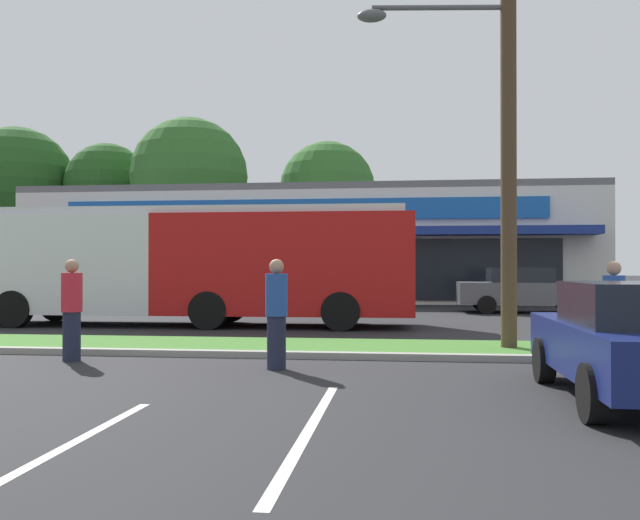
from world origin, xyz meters
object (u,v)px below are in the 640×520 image
(car_4, at_px, (69,289))
(pedestrian_mid, at_px, (614,314))
(pedestrian_near_bench, at_px, (276,314))
(car_1, at_px, (637,341))
(utility_pole, at_px, (500,95))
(pedestrian_by_pole, at_px, (72,310))
(city_bus, at_px, (186,262))
(car_5, at_px, (525,290))

(car_4, relative_size, pedestrian_mid, 2.43)
(car_4, distance_m, pedestrian_near_bench, 17.90)
(car_1, bearing_deg, utility_pole, 12.19)
(car_4, xyz_separation_m, pedestrian_mid, (16.27, -13.35, 0.11))
(car_4, height_order, pedestrian_near_bench, pedestrian_near_bench)
(utility_pole, relative_size, car_1, 2.22)
(car_1, relative_size, pedestrian_near_bench, 2.33)
(pedestrian_by_pole, relative_size, pedestrian_mid, 1.02)
(car_1, bearing_deg, car_4, 43.73)
(pedestrian_mid, bearing_deg, car_4, -170.78)
(pedestrian_near_bench, relative_size, pedestrian_mid, 1.02)
(utility_pole, bearing_deg, car_1, -77.81)
(utility_pole, relative_size, city_bus, 0.72)
(utility_pole, height_order, city_bus, utility_pole)
(car_5, height_order, pedestrian_by_pole, pedestrian_by_pole)
(pedestrian_mid, bearing_deg, pedestrian_by_pole, -128.90)
(car_1, height_order, pedestrian_mid, pedestrian_mid)
(car_5, bearing_deg, car_4, 179.60)
(city_bus, distance_m, pedestrian_near_bench, 8.71)
(car_1, bearing_deg, city_bus, 42.08)
(car_1, height_order, car_5, car_5)
(city_bus, height_order, car_4, city_bus)
(car_4, distance_m, car_5, 17.10)
(pedestrian_near_bench, xyz_separation_m, pedestrian_by_pole, (-3.73, 0.52, 0.00))
(city_bus, height_order, pedestrian_mid, city_bus)
(car_1, distance_m, pedestrian_by_pole, 8.97)
(city_bus, bearing_deg, car_5, -148.57)
(car_5, xyz_separation_m, pedestrian_near_bench, (-6.29, -14.15, 0.08))
(car_4, relative_size, pedestrian_by_pole, 2.38)
(car_4, height_order, pedestrian_by_pole, pedestrian_by_pole)
(city_bus, relative_size, car_1, 3.07)
(utility_pole, xyz_separation_m, city_bus, (-7.85, 5.19, -3.15))
(car_4, bearing_deg, pedestrian_near_bench, -52.86)
(car_5, xyz_separation_m, pedestrian_mid, (-0.83, -13.22, 0.06))
(pedestrian_near_bench, bearing_deg, city_bus, 59.73)
(car_4, relative_size, car_5, 0.89)
(city_bus, height_order, car_1, city_bus)
(pedestrian_near_bench, distance_m, pedestrian_by_pole, 3.77)
(city_bus, relative_size, car_4, 3.00)
(utility_pole, height_order, car_4, utility_pole)
(city_bus, bearing_deg, pedestrian_near_bench, 116.71)
(car_1, bearing_deg, pedestrian_mid, -11.38)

